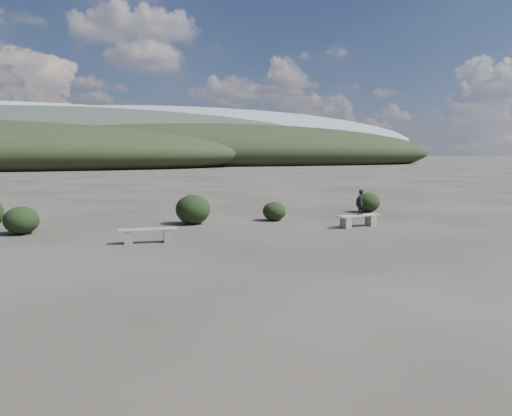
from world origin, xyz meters
name	(u,v)px	position (x,y,z in m)	size (l,w,h in m)	color
ground	(328,273)	(0.00, 0.00, 0.00)	(1200.00, 1200.00, 0.00)	#2C2722
bench_left	(148,234)	(-3.01, 5.23, 0.26)	(1.74, 0.56, 0.43)	gray
bench_right	(358,220)	(4.55, 5.72, 0.27)	(1.81, 0.64, 0.44)	gray
seated_person	(360,202)	(4.62, 5.73, 0.89)	(0.33, 0.22, 0.90)	black
shrub_a	(21,220)	(-6.57, 8.43, 0.45)	(1.11, 1.11, 0.91)	black
shrub_b	(193,209)	(-0.76, 8.66, 0.55)	(1.29, 1.29, 1.11)	black
shrub_c	(274,211)	(2.45, 8.42, 0.37)	(0.93, 0.93, 0.74)	black
shrub_e	(368,202)	(7.53, 9.48, 0.45)	(1.07, 1.07, 0.89)	black
mountain_ridges	(51,142)	(-7.48, 339.06, 10.84)	(500.00, 400.00, 56.00)	black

